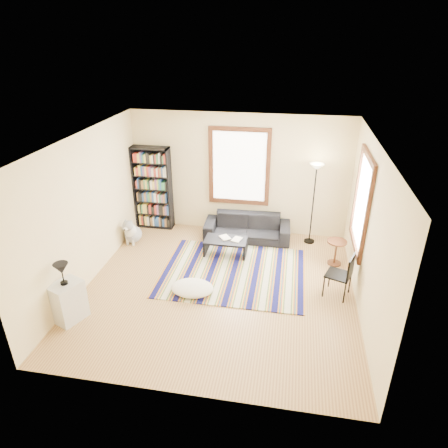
% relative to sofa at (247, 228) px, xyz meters
% --- Properties ---
extents(floor, '(5.00, 5.00, 0.10)m').
position_rel_sofa_xyz_m(floor, '(-0.27, -2.05, -0.34)').
color(floor, tan).
rests_on(floor, ground).
extents(ceiling, '(5.00, 5.00, 0.10)m').
position_rel_sofa_xyz_m(ceiling, '(-0.27, -2.05, 2.56)').
color(ceiling, white).
rests_on(ceiling, floor).
extents(wall_back, '(5.00, 0.10, 2.80)m').
position_rel_sofa_xyz_m(wall_back, '(-0.27, 0.50, 1.11)').
color(wall_back, beige).
rests_on(wall_back, floor).
extents(wall_front, '(5.00, 0.10, 2.80)m').
position_rel_sofa_xyz_m(wall_front, '(-0.27, -4.60, 1.11)').
color(wall_front, beige).
rests_on(wall_front, floor).
extents(wall_left, '(0.10, 5.00, 2.80)m').
position_rel_sofa_xyz_m(wall_left, '(-2.82, -2.05, 1.11)').
color(wall_left, beige).
rests_on(wall_left, floor).
extents(wall_right, '(0.10, 5.00, 2.80)m').
position_rel_sofa_xyz_m(wall_right, '(2.28, -2.05, 1.11)').
color(wall_right, beige).
rests_on(wall_right, floor).
extents(window_back, '(1.20, 0.06, 1.60)m').
position_rel_sofa_xyz_m(window_back, '(-0.27, 0.42, 1.31)').
color(window_back, white).
rests_on(window_back, wall_back).
extents(window_right, '(0.06, 1.20, 1.60)m').
position_rel_sofa_xyz_m(window_right, '(2.20, -1.25, 1.31)').
color(window_right, white).
rests_on(window_right, wall_right).
extents(rug, '(2.82, 2.26, 0.02)m').
position_rel_sofa_xyz_m(rug, '(-0.08, -1.49, -0.28)').
color(rug, '#0D0D41').
rests_on(rug, floor).
extents(sofa, '(0.85, 1.99, 0.57)m').
position_rel_sofa_xyz_m(sofa, '(0.00, 0.00, 0.00)').
color(sofa, black).
rests_on(sofa, floor).
extents(bookshelf, '(0.90, 0.30, 2.00)m').
position_rel_sofa_xyz_m(bookshelf, '(-2.32, 0.27, 0.71)').
color(bookshelf, black).
rests_on(bookshelf, floor).
extents(coffee_table, '(1.01, 0.76, 0.36)m').
position_rel_sofa_xyz_m(coffee_table, '(-0.37, -0.79, -0.11)').
color(coffee_table, black).
rests_on(coffee_table, floor).
extents(book_a, '(0.31, 0.30, 0.02)m').
position_rel_sofa_xyz_m(book_a, '(-0.47, -0.79, 0.09)').
color(book_a, beige).
rests_on(book_a, coffee_table).
extents(book_b, '(0.24, 0.29, 0.02)m').
position_rel_sofa_xyz_m(book_b, '(-0.22, -0.74, 0.08)').
color(book_b, beige).
rests_on(book_b, coffee_table).
extents(floor_cushion, '(0.85, 0.67, 0.20)m').
position_rel_sofa_xyz_m(floor_cushion, '(-0.73, -2.29, -0.19)').
color(floor_cushion, white).
rests_on(floor_cushion, floor).
extents(floor_lamp, '(0.39, 0.39, 1.86)m').
position_rel_sofa_xyz_m(floor_lamp, '(1.43, 0.10, 0.64)').
color(floor_lamp, black).
rests_on(floor_lamp, floor).
extents(side_table, '(0.41, 0.41, 0.54)m').
position_rel_sofa_xyz_m(side_table, '(1.93, -0.79, -0.02)').
color(side_table, '#4D2513').
rests_on(side_table, floor).
extents(folding_chair, '(0.53, 0.52, 0.86)m').
position_rel_sofa_xyz_m(folding_chair, '(1.88, -1.89, 0.14)').
color(folding_chair, black).
rests_on(folding_chair, floor).
extents(white_cabinet, '(0.54, 0.61, 0.70)m').
position_rel_sofa_xyz_m(white_cabinet, '(-2.57, -3.37, 0.06)').
color(white_cabinet, silver).
rests_on(white_cabinet, floor).
extents(table_lamp, '(0.25, 0.25, 0.38)m').
position_rel_sofa_xyz_m(table_lamp, '(-2.57, -3.37, 0.60)').
color(table_lamp, black).
rests_on(table_lamp, white_cabinet).
extents(dog, '(0.47, 0.63, 0.60)m').
position_rel_sofa_xyz_m(dog, '(-2.55, -0.59, 0.02)').
color(dog, '#A8A8A8').
rests_on(dog, floor).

